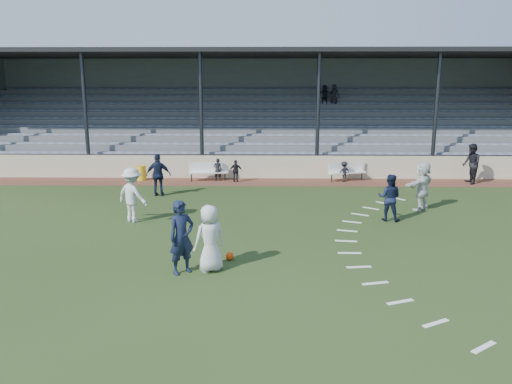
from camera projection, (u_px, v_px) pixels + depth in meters
ground at (254, 253)px, 14.95m from camera, size 90.00×90.00×0.00m
cinder_track at (259, 182)px, 25.19m from camera, size 34.00×2.00×0.02m
retaining_wall at (259, 167)px, 26.08m from camera, size 34.00×0.18×1.20m
bench_left at (208, 170)px, 25.40m from camera, size 2.04×0.79×0.95m
bench_right at (347, 170)px, 25.38m from camera, size 2.03×1.06×0.95m
trash_bin at (141, 173)px, 25.54m from camera, size 0.47×0.47×0.75m
football at (230, 256)px, 14.31m from camera, size 0.24×0.24×0.24m
player_white_lead at (210, 238)px, 13.35m from camera, size 1.07×0.97×1.83m
player_navy_lead at (182, 237)px, 13.18m from camera, size 0.87×0.83×1.99m
player_navy_mid at (389, 198)px, 18.19m from camera, size 1.01×0.90×1.73m
player_white_wing at (132, 195)px, 18.02m from camera, size 1.48×1.28×1.98m
player_navy_wing at (158, 175)px, 22.08m from camera, size 1.12×0.50×1.88m
player_white_back at (422, 185)px, 19.70m from camera, size 1.69×1.71×1.96m
official at (471, 164)px, 24.54m from camera, size 0.78×0.99×1.99m
sub_left_near at (218, 170)px, 25.32m from camera, size 0.46×0.33×1.16m
sub_left_far at (236, 171)px, 25.07m from camera, size 0.68×0.33×1.12m
sub_right at (344, 172)px, 25.12m from camera, size 0.77×0.61×1.04m
grandstand at (260, 128)px, 30.32m from camera, size 34.60×9.00×6.61m
penalty_arc at (392, 253)px, 14.87m from camera, size 3.89×14.63×0.01m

